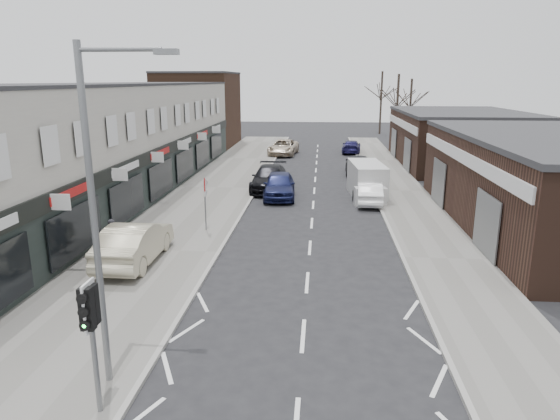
% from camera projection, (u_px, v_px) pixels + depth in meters
% --- Properties ---
extents(ground, '(160.00, 160.00, 0.00)m').
position_uv_depth(ground, '(300.00, 374.00, 12.79)').
color(ground, black).
rests_on(ground, ground).
extents(pavement_left, '(5.50, 64.00, 0.12)m').
position_uv_depth(pavement_left, '(217.00, 188.00, 34.53)').
color(pavement_left, slate).
rests_on(pavement_left, ground).
extents(pavement_right, '(3.50, 64.00, 0.12)m').
position_uv_depth(pavement_right, '(400.00, 191.00, 33.53)').
color(pavement_right, slate).
rests_on(pavement_right, ground).
extents(shop_terrace_left, '(8.00, 41.00, 7.10)m').
position_uv_depth(shop_terrace_left, '(103.00, 141.00, 31.78)').
color(shop_terrace_left, beige).
rests_on(shop_terrace_left, ground).
extents(brick_block_far, '(8.00, 10.00, 8.00)m').
position_uv_depth(brick_block_far, '(199.00, 110.00, 56.26)').
color(brick_block_far, '#40291B').
rests_on(brick_block_far, ground).
extents(right_unit_far, '(10.00, 16.00, 4.50)m').
position_uv_depth(right_unit_far, '(459.00, 139.00, 44.00)').
color(right_unit_far, '#382319').
rests_on(right_unit_far, ground).
extents(tree_far_a, '(3.60, 3.60, 8.00)m').
position_uv_depth(tree_far_a, '(395.00, 145.00, 58.35)').
color(tree_far_a, '#382D26').
rests_on(tree_far_a, ground).
extents(tree_far_b, '(3.60, 3.60, 7.50)m').
position_uv_depth(tree_far_b, '(408.00, 139.00, 63.94)').
color(tree_far_b, '#382D26').
rests_on(tree_far_b, ground).
extents(tree_far_c, '(3.60, 3.60, 8.50)m').
position_uv_depth(tree_far_c, '(379.00, 134.00, 69.96)').
color(tree_far_c, '#382D26').
rests_on(tree_far_c, ground).
extents(traffic_light, '(0.28, 0.60, 3.10)m').
position_uv_depth(traffic_light, '(90.00, 318.00, 10.59)').
color(traffic_light, slate).
rests_on(traffic_light, pavement_left).
extents(street_lamp, '(2.23, 0.22, 8.00)m').
position_uv_depth(street_lamp, '(100.00, 203.00, 11.22)').
color(street_lamp, slate).
rests_on(street_lamp, pavement_left).
extents(warning_sign, '(0.12, 0.80, 2.70)m').
position_uv_depth(warning_sign, '(205.00, 189.00, 24.22)').
color(warning_sign, slate).
rests_on(warning_sign, pavement_left).
extents(white_van, '(2.34, 5.62, 2.13)m').
position_uv_depth(white_van, '(367.00, 181.00, 32.14)').
color(white_van, silver).
rests_on(white_van, ground).
extents(sedan_on_pavement, '(1.79, 5.06, 1.66)m').
position_uv_depth(sedan_on_pavement, '(135.00, 242.00, 20.15)').
color(sedan_on_pavement, '#BAB194').
rests_on(sedan_on_pavement, pavement_left).
extents(pedestrian, '(0.67, 0.55, 1.59)m').
position_uv_depth(pedestrian, '(113.00, 237.00, 20.92)').
color(pedestrian, black).
rests_on(pedestrian, pavement_left).
extents(parked_car_left_a, '(2.21, 4.93, 1.65)m').
position_uv_depth(parked_car_left_a, '(279.00, 185.00, 31.77)').
color(parked_car_left_a, '#161C47').
rests_on(parked_car_left_a, ground).
extents(parked_car_left_b, '(2.29, 5.61, 1.63)m').
position_uv_depth(parked_car_left_b, '(270.00, 178.00, 34.06)').
color(parked_car_left_b, black).
rests_on(parked_car_left_b, ground).
extents(parked_car_left_c, '(3.05, 5.69, 1.52)m').
position_uv_depth(parked_car_left_c, '(283.00, 147.00, 50.16)').
color(parked_car_left_c, '#C4B39C').
rests_on(parked_car_left_c, ground).
extents(parked_car_right_a, '(1.63, 4.20, 1.37)m').
position_uv_depth(parked_car_right_a, '(369.00, 193.00, 30.30)').
color(parked_car_right_a, white).
rests_on(parked_car_right_a, ground).
extents(parked_car_right_b, '(2.11, 4.90, 1.65)m').
position_uv_depth(parked_car_right_b, '(358.00, 164.00, 39.67)').
color(parked_car_right_b, black).
rests_on(parked_car_right_b, ground).
extents(parked_car_right_c, '(2.21, 4.63, 1.30)m').
position_uv_depth(parked_car_right_c, '(351.00, 147.00, 51.50)').
color(parked_car_right_c, '#191646').
rests_on(parked_car_right_c, ground).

